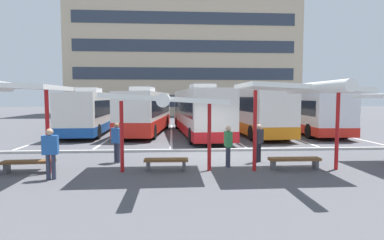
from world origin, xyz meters
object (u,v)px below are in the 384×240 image
(coach_bus_3, at_px, (250,111))
(bench_2, at_px, (166,162))
(coach_bus_4, at_px, (303,112))
(waiting_passenger_3, at_px, (117,140))
(waiting_shelter_1, at_px, (166,100))
(waiting_passenger_2, at_px, (228,143))
(coach_bus_2, at_px, (199,112))
(bench_3, at_px, (294,161))
(waiting_passenger_0, at_px, (50,150))
(waiting_passenger_1, at_px, (259,140))
(waiting_shelter_2, at_px, (301,90))
(coach_bus_1, at_px, (146,112))
(bench_1, at_px, (29,163))
(coach_bus_0, at_px, (94,112))

(coach_bus_3, xyz_separation_m, bench_2, (-6.21, -11.72, -1.38))
(coach_bus_4, height_order, waiting_passenger_3, coach_bus_4)
(waiting_shelter_1, distance_m, waiting_passenger_2, 3.09)
(coach_bus_2, bearing_deg, waiting_passenger_2, -88.49)
(bench_2, relative_size, bench_3, 0.84)
(waiting_passenger_0, distance_m, waiting_passenger_1, 8.04)
(coach_bus_3, relative_size, waiting_shelter_2, 2.38)
(waiting_passenger_0, bearing_deg, waiting_passenger_1, 16.46)
(bench_3, relative_size, waiting_passenger_3, 1.16)
(waiting_passenger_3, bearing_deg, coach_bus_1, 88.22)
(bench_1, distance_m, bench_3, 9.89)
(coach_bus_1, height_order, waiting_shelter_2, coach_bus_1)
(coach_bus_0, relative_size, coach_bus_1, 1.13)
(coach_bus_0, height_order, waiting_passenger_2, coach_bus_0)
(bench_1, relative_size, waiting_passenger_3, 1.08)
(coach_bus_3, distance_m, waiting_shelter_1, 13.65)
(waiting_shelter_2, distance_m, bench_3, 2.70)
(bench_2, height_order, waiting_shelter_2, waiting_shelter_2)
(bench_2, bearing_deg, bench_3, -1.81)
(coach_bus_0, height_order, coach_bus_4, coach_bus_0)
(waiting_passenger_2, relative_size, waiting_passenger_3, 0.96)
(coach_bus_4, distance_m, waiting_passenger_3, 16.97)
(bench_2, bearing_deg, waiting_passenger_2, 10.37)
(coach_bus_4, xyz_separation_m, waiting_shelter_2, (-5.86, -13.15, 1.41))
(coach_bus_1, relative_size, waiting_passenger_3, 6.28)
(coach_bus_0, relative_size, bench_2, 7.25)
(coach_bus_4, relative_size, waiting_passenger_1, 7.48)
(bench_2, xyz_separation_m, waiting_passenger_0, (-3.82, -1.04, 0.66))
(waiting_passenger_2, distance_m, waiting_passenger_3, 4.66)
(coach_bus_1, distance_m, waiting_shelter_1, 12.82)
(coach_bus_0, height_order, coach_bus_1, coach_bus_1)
(coach_bus_1, height_order, bench_2, coach_bus_1)
(coach_bus_3, bearing_deg, waiting_passenger_1, -102.51)
(coach_bus_2, bearing_deg, waiting_shelter_2, -76.59)
(bench_2, bearing_deg, waiting_passenger_3, 144.08)
(bench_2, distance_m, waiting_passenger_2, 2.55)
(coach_bus_1, distance_m, coach_bus_3, 7.99)
(waiting_shelter_1, height_order, waiting_passenger_3, waiting_shelter_1)
(bench_1, xyz_separation_m, waiting_passenger_0, (1.18, -1.01, 0.66))
(coach_bus_1, xyz_separation_m, coach_bus_4, (12.51, 0.35, 0.01))
(bench_2, distance_m, bench_3, 4.89)
(coach_bus_4, xyz_separation_m, bench_3, (-5.86, -12.75, -1.27))
(waiting_passenger_0, bearing_deg, bench_2, 15.15)
(waiting_shelter_2, bearing_deg, bench_3, 90.00)
(coach_bus_4, relative_size, bench_3, 6.20)
(waiting_shelter_2, bearing_deg, waiting_passenger_3, 163.49)
(coach_bus_2, height_order, waiting_passenger_1, coach_bus_2)
(bench_2, relative_size, waiting_shelter_2, 0.33)
(coach_bus_0, distance_m, bench_2, 14.60)
(coach_bus_1, distance_m, waiting_passenger_0, 13.46)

